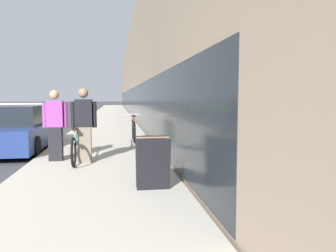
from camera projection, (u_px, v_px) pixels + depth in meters
sidewalk_slab at (110, 117)px, 26.39m from camera, size 3.30×70.00×0.11m
storefront_facade at (175, 77)px, 34.97m from camera, size 10.01×70.00×7.48m
tandem_bicycle at (78, 146)px, 8.13m from camera, size 0.52×2.37×0.86m
person_rider at (84, 125)px, 7.82m from camera, size 0.61×0.24×1.78m
person_bystander at (55, 125)px, 8.05m from camera, size 0.59×0.23×1.74m
bike_rack_hoop at (131, 130)px, 10.35m from camera, size 0.05×0.60×0.84m
cruiser_bike_nearest at (133, 130)px, 11.62m from camera, size 0.52×1.79×0.95m
sandwich_board_sign at (153, 163)px, 5.62m from camera, size 0.56×0.56×0.90m
parked_sedan_curbside at (15, 130)px, 10.26m from camera, size 2.02×4.53×1.48m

